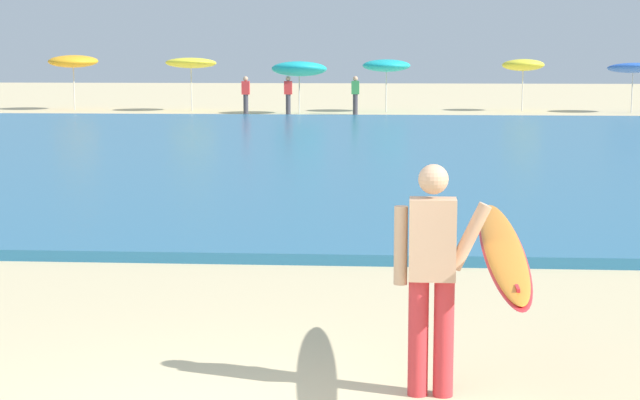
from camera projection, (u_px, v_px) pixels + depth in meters
The scene contains 11 objects.
sea at pixel (356, 150), 26.08m from camera, with size 120.00×28.00×0.14m, color teal.
surfer_with_board at pixel (467, 260), 7.46m from camera, with size 0.96×2.80×1.73m.
beach_umbrella_0 at pixel (73, 61), 45.50m from camera, with size 2.19×2.20×2.45m.
beach_umbrella_1 at pixel (191, 63), 44.64m from camera, with size 2.22×2.24×2.37m.
beach_umbrella_2 at pixel (299, 69), 42.50m from camera, with size 2.30×2.34×2.27m.
beach_umbrella_3 at pixel (386, 66), 44.01m from camera, with size 2.05×2.05×2.26m.
beach_umbrella_4 at pixel (523, 65), 44.55m from camera, with size 1.82×1.85×2.31m.
beach_umbrella_5 at pixel (633, 68), 43.47m from camera, with size 2.15×2.18×2.19m.
beachgoer_near_row_left at pixel (288, 94), 41.95m from camera, with size 0.32×0.20×1.58m.
beachgoer_near_row_mid at pixel (246, 94), 41.85m from camera, with size 0.32×0.20×1.58m.
beachgoer_near_row_right at pixel (355, 94), 42.12m from camera, with size 0.32×0.20×1.58m.
Camera 1 is at (0.94, -6.16, 2.52)m, focal length 57.62 mm.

